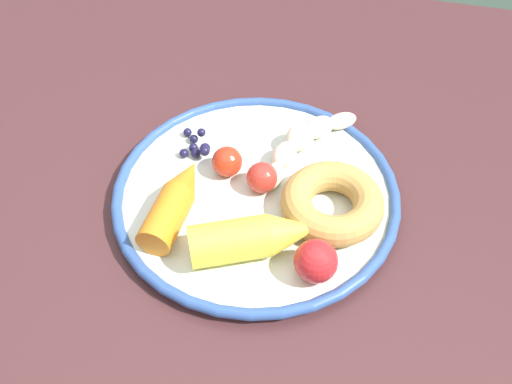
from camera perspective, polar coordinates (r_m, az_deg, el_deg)
The scene contains 10 objects.
dining_table at distance 0.69m, azimuth -3.19°, elevation -7.66°, with size 1.09×1.00×0.77m.
plate at distance 0.63m, azimuth 0.00°, elevation -0.17°, with size 0.31×0.31×0.02m.
banana at distance 0.67m, azimuth 4.61°, elevation 4.92°, with size 0.09×0.14×0.03m.
carrot_orange at distance 0.60m, azimuth -7.90°, elevation -0.92°, with size 0.04×0.12×0.04m.
carrot_yellow at distance 0.56m, azimuth -0.03°, elevation -4.41°, with size 0.13×0.09×0.04m.
donut at distance 0.60m, azimuth 7.41°, elevation -1.04°, with size 0.11×0.11×0.03m, color #BB8D46.
blueberry_pile at distance 0.67m, azimuth -5.78°, elevation 4.51°, with size 0.04×0.04×0.02m.
tomato_near at distance 0.64m, azimuth -2.81°, elevation 2.97°, with size 0.03×0.03×0.03m, color red.
tomato_mid at distance 0.55m, azimuth 5.84°, elevation -6.69°, with size 0.04×0.04×0.04m, color red.
tomato_far at distance 0.62m, azimuth 0.59°, elevation 1.42°, with size 0.03×0.03×0.03m, color red.
Camera 1 is at (0.13, -0.36, 1.26)m, focal length 41.23 mm.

